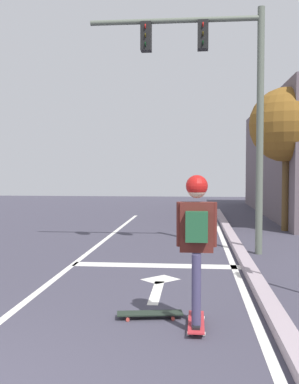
{
  "coord_description": "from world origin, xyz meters",
  "views": [
    {
      "loc": [
        2.18,
        -3.14,
        1.92
      ],
      "look_at": [
        1.4,
        4.77,
        1.53
      ],
      "focal_mm": 43.15,
      "sensor_mm": 36.0,
      "label": 1
    }
  ],
  "objects_px": {
    "skateboard": "(196,322)",
    "spare_skateboard": "(150,313)",
    "skater": "(197,228)",
    "roadside_tree": "(287,125)",
    "traffic_signal_mast": "(217,81)"
  },
  "relations": [
    {
      "from": "skateboard",
      "to": "spare_skateboard",
      "type": "relative_size",
      "value": 0.97
    },
    {
      "from": "skateboard",
      "to": "skater",
      "type": "bearing_deg",
      "value": -90.31
    },
    {
      "from": "skateboard",
      "to": "roadside_tree",
      "type": "xyz_separation_m",
      "value": [
        2.83,
        9.28,
        3.24
      ]
    },
    {
      "from": "spare_skateboard",
      "to": "traffic_signal_mast",
      "type": "distance_m",
      "value": 6.24
    },
    {
      "from": "skateboard",
      "to": "spare_skateboard",
      "type": "distance_m",
      "value": 0.67
    },
    {
      "from": "skateboard",
      "to": "traffic_signal_mast",
      "type": "bearing_deg",
      "value": 84.77
    },
    {
      "from": "skater",
      "to": "roadside_tree",
      "type": "distance_m",
      "value": 9.94
    },
    {
      "from": "skateboard",
      "to": "traffic_signal_mast",
      "type": "xyz_separation_m",
      "value": [
        0.46,
        5.08,
        3.87
      ]
    },
    {
      "from": "traffic_signal_mast",
      "to": "spare_skateboard",
      "type": "bearing_deg",
      "value": -102.5
    },
    {
      "from": "skater",
      "to": "spare_skateboard",
      "type": "xyz_separation_m",
      "value": [
        -0.59,
        0.31,
        -1.16
      ]
    },
    {
      "from": "spare_skateboard",
      "to": "traffic_signal_mast",
      "type": "xyz_separation_m",
      "value": [
        1.06,
        4.78,
        3.87
      ]
    },
    {
      "from": "roadside_tree",
      "to": "skater",
      "type": "bearing_deg",
      "value": -106.94
    },
    {
      "from": "skater",
      "to": "traffic_signal_mast",
      "type": "xyz_separation_m",
      "value": [
        0.46,
        5.09,
        2.71
      ]
    },
    {
      "from": "skateboard",
      "to": "spare_skateboard",
      "type": "xyz_separation_m",
      "value": [
        -0.59,
        0.3,
        -0.0
      ]
    },
    {
      "from": "skateboard",
      "to": "spare_skateboard",
      "type": "height_order",
      "value": "skateboard"
    }
  ]
}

